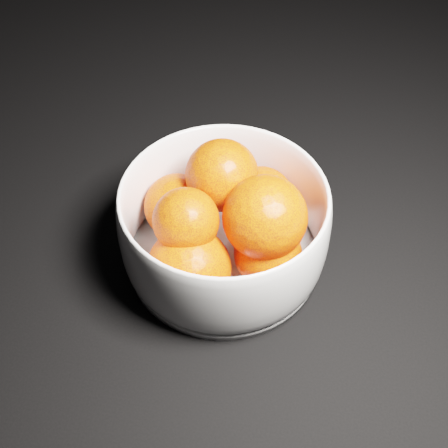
# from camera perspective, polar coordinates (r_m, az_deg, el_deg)

# --- Properties ---
(ground) EXTENTS (3.00, 3.00, 0.00)m
(ground) POSITION_cam_1_polar(r_m,az_deg,el_deg) (0.81, -13.07, 10.83)
(ground) COLOR black
(ground) RESTS_ON ground
(bowl) EXTENTS (0.19, 0.19, 0.09)m
(bowl) POSITION_cam_1_polar(r_m,az_deg,el_deg) (0.58, 0.00, -0.31)
(bowl) COLOR silver
(bowl) RESTS_ON ground
(orange_pile) EXTENTS (0.16, 0.16, 0.11)m
(orange_pile) POSITION_cam_1_polar(r_m,az_deg,el_deg) (0.56, 0.09, 0.25)
(orange_pile) COLOR #FF4008
(orange_pile) RESTS_ON bowl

